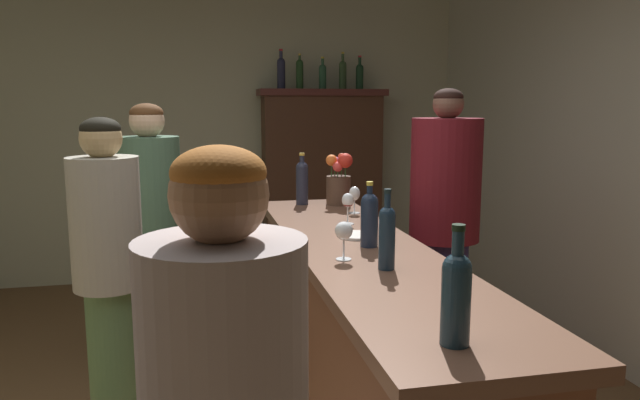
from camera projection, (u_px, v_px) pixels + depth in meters
wall_back at (202, 126)px, 5.57m from camera, size 4.97×0.12×2.88m
bar_counter at (359, 359)px, 2.64m from camera, size 0.56×2.55×1.04m
display_cabinet at (322, 181)px, 5.61m from camera, size 1.18×0.37×1.78m
wine_bottle_riesling at (387, 234)px, 2.18m from camera, size 0.06×0.06×0.30m
wine_bottle_merlot at (302, 181)px, 3.60m from camera, size 0.07×0.07×0.31m
wine_bottle_rose at (456, 293)px, 1.49m from camera, size 0.08×0.08×0.31m
wine_bottle_chardonnay at (369, 217)px, 2.53m from camera, size 0.08×0.08×0.28m
wine_glass_front at (348, 202)px, 3.00m from camera, size 0.07×0.07×0.16m
wine_glass_mid at (354, 195)px, 3.31m from camera, size 0.06×0.06×0.15m
wine_glass_rear at (344, 232)px, 2.31m from camera, size 0.07×0.07×0.15m
flower_arrangement at (339, 181)px, 3.58m from camera, size 0.16×0.18×0.32m
cheese_plate at (357, 235)px, 2.73m from camera, size 0.18×0.18×0.01m
display_bottle_left at (281, 71)px, 5.37m from camera, size 0.07×0.07×0.35m
display_bottle_midleft at (300, 73)px, 5.41m from camera, size 0.07×0.07×0.32m
display_bottle_center at (323, 75)px, 5.46m from camera, size 0.07×0.07×0.29m
display_bottle_midright at (343, 73)px, 5.49m from camera, size 0.07×0.07×0.34m
display_bottle_right at (360, 75)px, 5.53m from camera, size 0.07×0.07×0.31m
patron_in_grey at (152, 229)px, 3.54m from camera, size 0.36×0.36×1.65m
patron_by_cabinet at (109, 273)px, 2.72m from camera, size 0.31×0.31×1.59m
bartender at (444, 229)px, 3.39m from camera, size 0.40×0.40×1.73m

